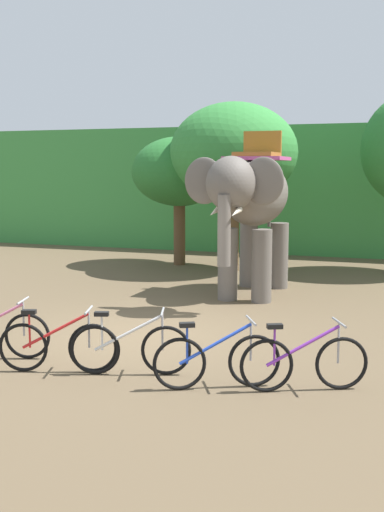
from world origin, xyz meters
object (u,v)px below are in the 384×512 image
object	(u,v)px
tree_far_left	(234,153)
bike_purple	(304,362)
tree_center_left	(179,172)
bike_white	(130,348)
bike_blue	(217,360)
bike_red	(58,346)
elephant	(252,200)

from	to	relation	value
tree_far_left	bike_purple	world-z (taller)	tree_far_left
tree_center_left	bike_white	xyz separation A→B (m)	(2.99, -10.11, -2.41)
bike_blue	bike_white	bearing A→B (deg)	173.67
tree_far_left	bike_red	world-z (taller)	tree_far_left
bike_white	bike_blue	xyz separation A→B (m)	(1.32, -0.15, 0.00)
elephant	bike_purple	world-z (taller)	elephant
tree_far_left	bike_blue	size ratio (longest dim) A/B	3.08
bike_blue	tree_far_left	bearing A→B (deg)	104.28
elephant	bike_blue	distance (m)	6.54
bike_red	bike_blue	distance (m)	2.35
tree_far_left	bike_red	xyz separation A→B (m)	(0.11, -9.75, -2.96)
elephant	tree_center_left	bearing A→B (deg)	128.55
tree_far_left	bike_blue	distance (m)	10.41
tree_center_left	bike_white	size ratio (longest dim) A/B	2.35
tree_center_left	tree_far_left	xyz separation A→B (m)	(1.85, -0.58, 0.55)
elephant	bike_purple	bearing A→B (deg)	-69.82
tree_center_left	bike_purple	distance (m)	11.60
elephant	bike_white	distance (m)	6.31
tree_center_left	bike_blue	bearing A→B (deg)	-67.20
tree_far_left	bike_red	size ratio (longest dim) A/B	2.89
tree_far_left	elephant	bearing A→B (deg)	-68.24
tree_far_left	elephant	size ratio (longest dim) A/B	1.15
bike_purple	elephant	bearing A→B (deg)	110.18
tree_center_left	bike_purple	world-z (taller)	tree_center_left
elephant	bike_white	size ratio (longest dim) A/B	2.52
bike_red	bike_purple	distance (m)	3.47
bike_red	bike_blue	size ratio (longest dim) A/B	1.07
bike_blue	elephant	bearing A→B (deg)	99.82
tree_center_left	bike_white	bearing A→B (deg)	-73.51
elephant	bike_blue	world-z (taller)	elephant
bike_purple	bike_white	bearing A→B (deg)	-176.76
elephant	bike_blue	size ratio (longest dim) A/B	2.68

